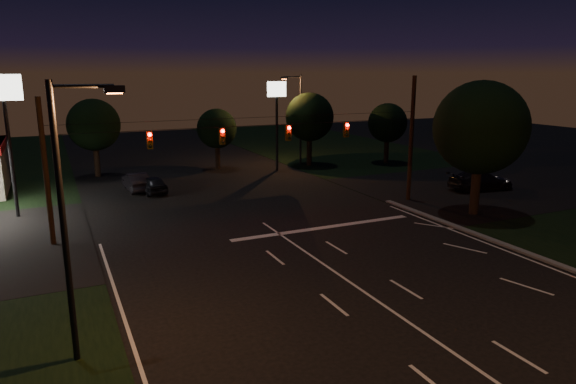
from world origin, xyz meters
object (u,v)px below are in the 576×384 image
utility_pole_right (408,200)px  car_oncoming_a (153,184)px  tree_right_near (479,129)px  car_oncoming_b (136,182)px  car_cross (481,181)px

utility_pole_right → car_oncoming_a: 19.65m
car_oncoming_a → utility_pole_right: bearing=144.3°
tree_right_near → car_oncoming_a: bearing=140.2°
car_oncoming_a → car_oncoming_b: (-1.02, 1.43, 0.03)m
utility_pole_right → car_cross: bearing=1.6°
tree_right_near → car_cross: 9.09m
tree_right_near → car_oncoming_a: (-18.22, 15.17, -5.00)m
car_oncoming_b → car_cross: (25.01, -11.56, 0.06)m
tree_right_near → car_oncoming_a: tree_right_near is taller
utility_pole_right → tree_right_near: (1.53, -4.83, 5.68)m
car_oncoming_a → car_cross: size_ratio=0.75×
car_cross → car_oncoming_a: bearing=74.1°
car_oncoming_b → car_cross: 27.55m
car_oncoming_b → car_cross: bearing=151.2°
tree_right_near → car_oncoming_a: size_ratio=2.20×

